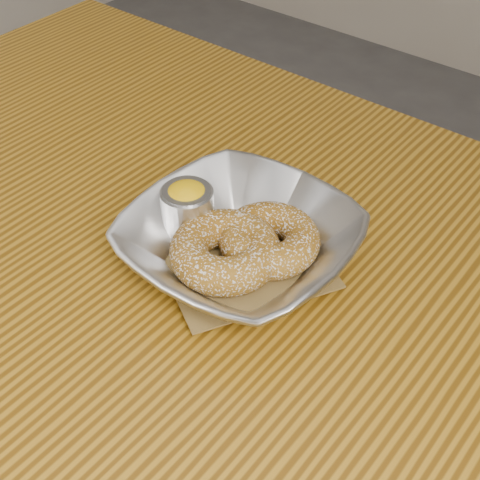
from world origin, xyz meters
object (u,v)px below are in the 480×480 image
Objects in this scene: donut_back at (269,240)px; ramekin at (188,208)px; donut_front at (225,251)px; table at (211,376)px; serving_bowl at (240,244)px.

donut_back is 0.08m from ramekin.
donut_front is at bearing -118.31° from donut_back.
ramekin reaches higher than donut_front.
table is 0.13m from donut_front.
ramekin reaches higher than table.
donut_front is (-0.00, -0.02, 0.00)m from serving_bowl.
table is 0.14m from serving_bowl.
table is 5.83× the size of serving_bowl.
donut_back is (0.01, 0.08, 0.13)m from table.
serving_bowl is at bearing 1.85° from ramekin.
table is 12.76× the size of donut_back.
donut_front reaches higher than donut_back.
donut_back reaches higher than table.
ramekin is (-0.08, -0.02, 0.01)m from donut_back.
ramekin is at bearing 164.58° from donut_front.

